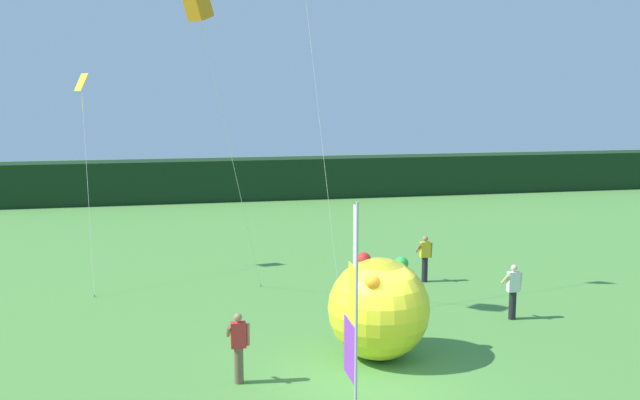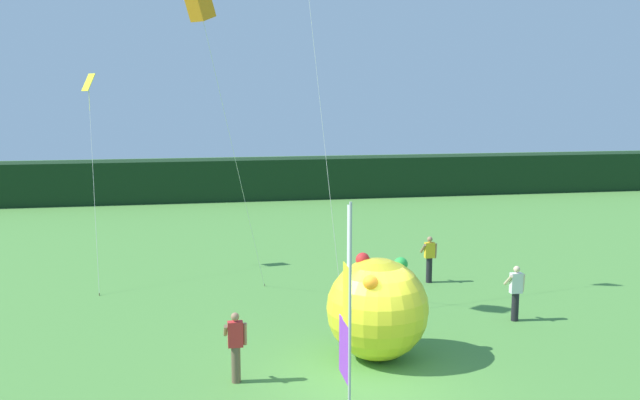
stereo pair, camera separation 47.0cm
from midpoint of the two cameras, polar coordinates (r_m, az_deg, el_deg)
The scene contains 9 objects.
ground_plane at distance 17.12m, azimuth 5.38°, elevation -14.92°, with size 120.00×120.00×0.00m, color #518E3D.
distant_treeline at distance 45.40m, azimuth -4.83°, elevation 1.77°, with size 80.00×2.40×2.65m, color black.
banner_flag at distance 14.51m, azimuth 3.17°, elevation -9.69°, with size 0.06×1.03×4.76m.
person_near_banner at distance 21.99m, azimuth 16.49°, elevation -7.28°, with size 0.55×0.48×1.72m.
person_mid_field at distance 16.89m, azimuth -6.19°, elevation -11.86°, with size 0.55×0.48×1.74m.
person_far_left at distance 25.61m, azimuth 9.56°, elevation -4.76°, with size 0.55×0.48×1.72m.
inflatable_balloon at distance 18.19m, azimuth 5.52°, elevation -8.95°, with size 2.67×2.67×2.77m.
kite_yellow_diamond_0 at distance 27.61m, azimuth -18.10°, elevation 8.12°, with size 0.85×4.14×7.63m.
kite_orange_box_1 at distance 20.92m, azimuth -9.26°, elevation 15.54°, with size 2.58×3.70×9.88m.
Camera 2 is at (-4.11, -15.10, 6.89)m, focal length 38.66 mm.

